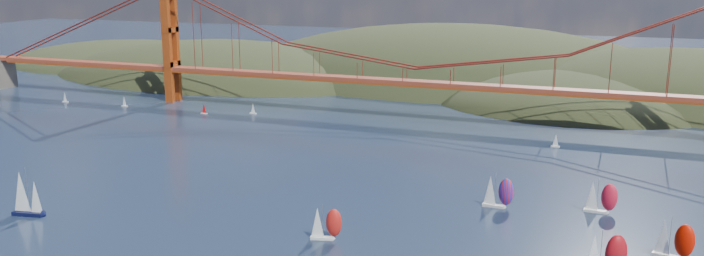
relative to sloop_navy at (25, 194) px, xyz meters
The scene contains 13 objects.
headlands 267.72m from the sloop_navy, 66.18° to the left, with size 725.00×225.00×96.00m.
bridge 160.56m from the sloop_navy, 67.27° to the left, with size 552.00×12.00×55.00m.
sloop_navy is the anchor object (origin of this frame).
racer_0 79.19m from the sloop_navy, ahead, with size 7.73×4.36×8.66m.
racer_1 140.12m from the sloop_navy, ahead, with size 9.50×7.07×10.71m.
racer_2 156.19m from the sloop_navy, 10.69° to the left, with size 8.55×4.86×9.58m.
racer_3 148.15m from the sloop_navy, 21.38° to the left, with size 8.09×3.33×9.28m.
racer_rwb 122.53m from the sloop_navy, 23.49° to the left, with size 8.18×3.35×9.39m.
distant_boat_0 162.59m from the sloop_navy, 129.69° to the left, with size 3.00×2.00×4.70m.
distant_boat_1 144.93m from the sloop_navy, 119.14° to the left, with size 3.00×2.00×4.70m.
distant_boat_2 128.23m from the sloop_navy, 102.18° to the left, with size 3.00×2.00×4.70m.
distant_boat_3 132.92m from the sloop_navy, 92.96° to the left, with size 3.00×2.00×4.70m.
distant_boat_8 170.94m from the sloop_navy, 44.59° to the left, with size 3.00×2.00×4.70m.
Camera 1 is at (74.36, -92.75, 61.97)m, focal length 35.00 mm.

